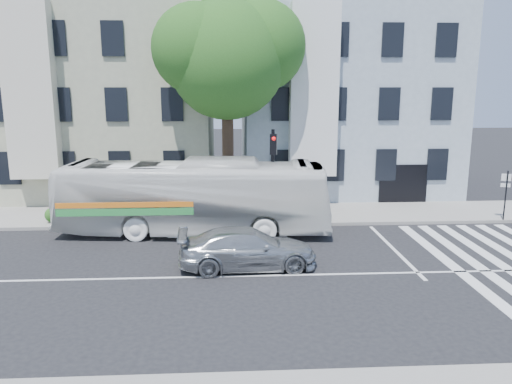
{
  "coord_description": "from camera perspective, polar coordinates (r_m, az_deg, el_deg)",
  "views": [
    {
      "loc": [
        0.02,
        -15.91,
        6.29
      ],
      "look_at": [
        1.04,
        2.41,
        2.4
      ],
      "focal_mm": 35.0,
      "sensor_mm": 36.0,
      "label": 1
    }
  ],
  "objects": [
    {
      "name": "ground",
      "position": [
        17.11,
        -3.09,
        -9.62
      ],
      "size": [
        120.0,
        120.0,
        0.0
      ],
      "primitive_type": "plane",
      "color": "black",
      "rests_on": "ground"
    },
    {
      "name": "sidewalk_far",
      "position": [
        24.7,
        -3.14,
        -2.62
      ],
      "size": [
        80.0,
        4.0,
        0.15
      ],
      "primitive_type": "cube",
      "color": "gray",
      "rests_on": "ground"
    },
    {
      "name": "building_left",
      "position": [
        31.71,
        -16.24,
        10.07
      ],
      "size": [
        12.0,
        10.0,
        11.0
      ],
      "primitive_type": "cube",
      "color": "#9A9C83",
      "rests_on": "ground"
    },
    {
      "name": "building_right",
      "position": [
        31.7,
        9.69,
        10.37
      ],
      "size": [
        12.0,
        10.0,
        11.0
      ],
      "primitive_type": "cube",
      "color": "#909FAC",
      "rests_on": "ground"
    },
    {
      "name": "street_tree",
      "position": [
        24.69,
        -3.22,
        15.53
      ],
      "size": [
        7.3,
        5.9,
        11.1
      ],
      "color": "#2D2116",
      "rests_on": "ground"
    },
    {
      "name": "bus",
      "position": [
        21.67,
        -7.14,
        -0.56
      ],
      "size": [
        3.63,
        11.85,
        3.25
      ],
      "primitive_type": "imported",
      "rotation": [
        0.0,
        0.0,
        1.49
      ],
      "color": "white",
      "rests_on": "ground"
    },
    {
      "name": "sedan",
      "position": [
        17.66,
        -0.97,
        -6.47
      ],
      "size": [
        2.25,
        4.96,
        1.41
      ],
      "primitive_type": "imported",
      "rotation": [
        0.0,
        0.0,
        1.63
      ],
      "color": "#ACB0B3",
      "rests_on": "ground"
    },
    {
      "name": "hedge",
      "position": [
        23.76,
        -12.5,
        -2.43
      ],
      "size": [
        8.3,
        3.6,
        0.7
      ],
      "primitive_type": null,
      "rotation": [
        0.0,
        0.0,
        -0.34
      ],
      "color": "#1B541B",
      "rests_on": "sidewalk_far"
    },
    {
      "name": "traffic_signal",
      "position": [
        22.21,
        1.96,
        3.1
      ],
      "size": [
        0.46,
        0.54,
        4.44
      ],
      "rotation": [
        0.0,
        0.0,
        -0.23
      ],
      "color": "black",
      "rests_on": "ground"
    },
    {
      "name": "far_sign_pole",
      "position": [
        25.97,
        26.65,
        0.36
      ],
      "size": [
        0.41,
        0.22,
        2.33
      ],
      "rotation": [
        0.0,
        0.0,
        -0.34
      ],
      "color": "black",
      "rests_on": "sidewalk_far"
    }
  ]
}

